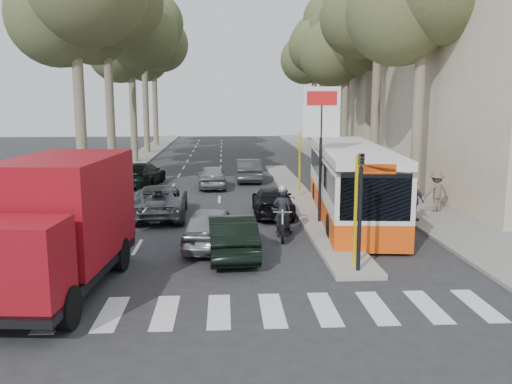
{
  "coord_description": "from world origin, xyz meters",
  "views": [
    {
      "loc": [
        -0.64,
        -16.54,
        5.1
      ],
      "look_at": [
        0.57,
        3.85,
        1.6
      ],
      "focal_mm": 38.0,
      "sensor_mm": 36.0,
      "label": 1
    }
  ],
  "objects_px": {
    "silver_hatchback": "(211,227)",
    "dark_hatchback": "(231,235)",
    "motorcycle": "(282,213)",
    "red_truck": "(58,223)",
    "city_bus": "(350,180)"
  },
  "relations": [
    {
      "from": "red_truck",
      "to": "city_bus",
      "type": "height_order",
      "value": "red_truck"
    },
    {
      "from": "red_truck",
      "to": "city_bus",
      "type": "bearing_deg",
      "value": 46.28
    },
    {
      "from": "silver_hatchback",
      "to": "city_bus",
      "type": "xyz_separation_m",
      "value": [
        5.9,
        4.39,
        0.95
      ]
    },
    {
      "from": "silver_hatchback",
      "to": "dark_hatchback",
      "type": "bearing_deg",
      "value": 126.14
    },
    {
      "from": "motorcycle",
      "to": "city_bus",
      "type": "bearing_deg",
      "value": 48.5
    },
    {
      "from": "dark_hatchback",
      "to": "red_truck",
      "type": "bearing_deg",
      "value": 29.61
    },
    {
      "from": "red_truck",
      "to": "motorcycle",
      "type": "height_order",
      "value": "red_truck"
    },
    {
      "from": "silver_hatchback",
      "to": "motorcycle",
      "type": "relative_size",
      "value": 1.8
    },
    {
      "from": "red_truck",
      "to": "motorcycle",
      "type": "relative_size",
      "value": 2.93
    },
    {
      "from": "red_truck",
      "to": "city_bus",
      "type": "xyz_separation_m",
      "value": [
        9.86,
        8.59,
        -0.22
      ]
    },
    {
      "from": "dark_hatchback",
      "to": "motorcycle",
      "type": "xyz_separation_m",
      "value": [
        1.95,
        2.5,
        0.2
      ]
    },
    {
      "from": "red_truck",
      "to": "motorcycle",
      "type": "bearing_deg",
      "value": 45.24
    },
    {
      "from": "city_bus",
      "to": "motorcycle",
      "type": "bearing_deg",
      "value": -131.53
    },
    {
      "from": "dark_hatchback",
      "to": "motorcycle",
      "type": "bearing_deg",
      "value": -131.59
    },
    {
      "from": "city_bus",
      "to": "motorcycle",
      "type": "relative_size",
      "value": 5.2
    }
  ]
}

